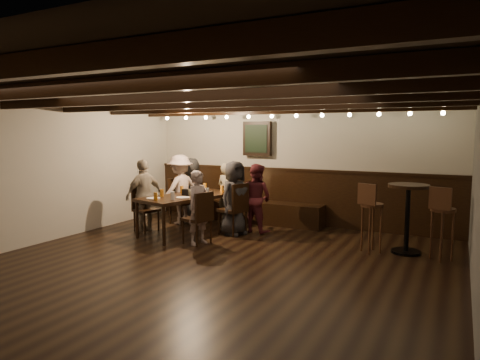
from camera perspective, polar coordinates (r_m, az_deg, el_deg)
The scene contains 27 objects.
room at distance 7.81m, azimuth 2.02°, elevation 0.44°, with size 7.00×7.00×7.00m.
dining_table at distance 8.05m, azimuth -6.87°, elevation -2.43°, with size 1.28×2.05×0.71m.
chair_left_near at distance 8.93m, azimuth -7.81°, elevation -3.97°, with size 0.51×0.51×0.93m.
chair_left_far at distance 8.38m, azimuth -12.44°, elevation -4.90°, with size 0.48×0.48×0.86m.
chair_right_near at distance 7.92m, azimuth -0.89°, elevation -5.18°, with size 0.53×0.53×0.96m.
chair_right_far at distance 7.30m, azimuth -5.65°, elevation -6.37°, with size 0.49×0.49×0.89m.
person_bench_left at distance 9.30m, azimuth -6.49°, elevation -1.17°, with size 0.65×0.42×1.33m, color #242527.
person_bench_centre at distance 8.78m, azimuth -1.79°, elevation -1.79°, with size 0.46×0.30×1.27m, color gray.
person_bench_right at distance 8.08m, azimuth 2.18°, elevation -2.40°, with size 0.63×0.49×1.30m, color maroon.
person_left_near at distance 8.89m, azimuth -7.98°, elevation -1.24°, with size 0.92×0.53×1.43m, color #BDA6A0.
person_left_far at distance 8.34m, azimuth -12.64°, elevation -2.01°, with size 0.81×0.34×1.37m, color gray.
person_right_near at distance 7.83m, azimuth -0.74°, elevation -2.42°, with size 0.67×0.43×1.36m, color #28282A.
person_right_far at distance 7.21m, azimuth -5.51°, elevation -3.69°, with size 0.45×0.30×1.25m, color #A4908B.
pint_a at distance 8.70m, azimuth -4.71°, elevation -0.89°, with size 0.07×0.07×0.14m, color #BF7219.
pint_b at distance 8.30m, azimuth -2.40°, elevation -1.22°, with size 0.07×0.07×0.14m, color #BF7219.
pint_c at distance 8.32m, azimuth -7.76°, elevation -1.26°, with size 0.07×0.07×0.14m, color #BF7219.
pint_d at distance 7.95m, azimuth -4.36°, elevation -1.57°, with size 0.07×0.07×0.14m, color silver.
pint_e at distance 7.90m, azimuth -10.38°, elevation -1.70°, with size 0.07×0.07×0.14m, color #BF7219.
pint_f at distance 7.52m, azimuth -8.97°, elevation -2.08°, with size 0.07×0.07×0.14m, color silver.
pint_g at distance 7.48m, azimuth -11.18°, elevation -2.17°, with size 0.07×0.07×0.14m, color #BF7219.
plate_near at distance 7.71m, azimuth -11.49°, elevation -2.40°, with size 0.24×0.24×0.01m, color white.
plate_far at distance 7.71m, azimuth -7.63°, elevation -2.33°, with size 0.24×0.24×0.01m, color white.
condiment_caddy at distance 8.00m, azimuth -7.15°, elevation -1.63°, with size 0.15×0.10×0.12m, color black.
candle at distance 8.15m, azimuth -4.75°, elevation -1.70°, with size 0.05×0.05×0.05m, color beige.
high_top_table at distance 7.11m, azimuth 21.45°, elevation -3.52°, with size 0.61×0.61×1.08m.
bar_stool_left at distance 7.03m, azimuth 17.09°, elevation -5.98°, with size 0.38×0.39×1.10m.
bar_stool_right at distance 6.98m, azimuth 25.31°, elevation -6.40°, with size 0.37×0.38×1.10m.
Camera 1 is at (3.05, -4.81, 1.87)m, focal length 32.00 mm.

